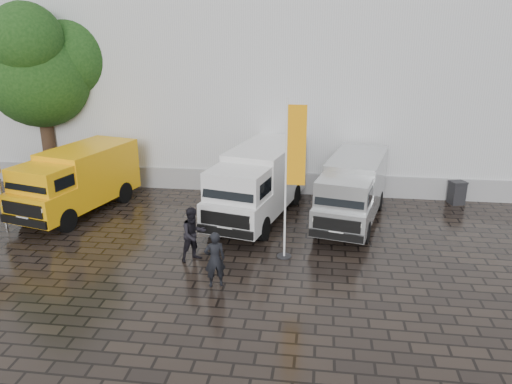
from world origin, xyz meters
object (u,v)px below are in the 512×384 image
flagpole (292,171)px  van_silver (352,192)px  van_yellow (77,182)px  person_tent (193,234)px  wheelie_bin (457,193)px  person_front (215,259)px  van_white (258,184)px

flagpole → van_silver: bearing=58.1°
van_yellow → person_tent: (5.95, -3.76, -0.40)m
wheelie_bin → flagpole: bearing=-154.2°
person_tent → van_silver: bearing=-4.1°
van_yellow → person_tent: 7.04m
person_front → person_tent: 1.95m
wheelie_bin → van_yellow: bearing=174.8°
van_white → flagpole: (1.55, -3.56, 1.65)m
van_silver → flagpole: 4.56m
van_white → wheelie_bin: size_ratio=6.34×
person_front → person_tent: bearing=-79.0°
wheelie_bin → person_front: (-9.06, -8.63, 0.37)m
van_yellow → van_white: size_ratio=0.88×
van_yellow → person_tent: van_yellow is taller
van_silver → person_front: 7.27m
van_silver → person_tent: (-5.39, -4.21, -0.34)m
van_white → flagpole: size_ratio=1.21×
van_yellow → wheelie_bin: size_ratio=5.59×
van_silver → wheelie_bin: (4.74, 2.79, -0.76)m
van_yellow → van_silver: 11.35m
van_silver → person_tent: van_silver is taller
flagpole → van_yellow: bearing=161.2°
van_white → van_silver: bearing=13.1°
van_yellow → van_white: van_white is taller
person_front → van_yellow: bearing=-59.9°
wheelie_bin → person_front: size_ratio=0.58×
van_yellow → flagpole: bearing=-4.4°
flagpole → person_tent: flagpole is taller
van_white → wheelie_bin: (8.51, 2.79, -0.90)m
flagpole → person_tent: size_ratio=2.90×
van_white → flagpole: bearing=-53.3°
wheelie_bin → van_white: bearing=-178.4°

